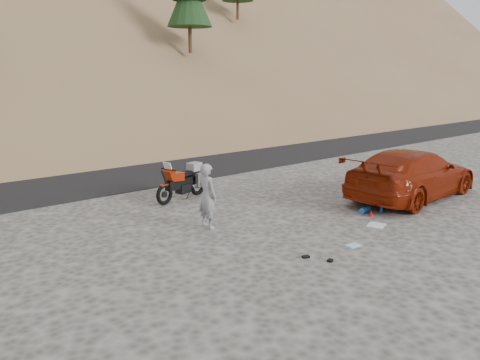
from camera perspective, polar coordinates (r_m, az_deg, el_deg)
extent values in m
plane|color=#464340|center=(12.01, 2.48, -5.86)|extent=(140.00, 140.00, 0.00)
cube|color=black|center=(19.42, -15.59, 0.90)|extent=(120.00, 7.00, 0.05)
cube|color=brown|center=(39.84, -26.67, 17.48)|extent=(110.00, 51.90, 46.72)
cube|color=brown|center=(39.87, -26.72, 17.91)|extent=(110.00, 43.28, 36.46)
cylinder|color=#3C2916|center=(28.25, -6.11, 16.98)|extent=(0.22, 0.22, 1.82)
cone|color=black|center=(28.47, -6.21, 21.01)|extent=(2.60, 2.60, 2.92)
cylinder|color=#3C2916|center=(34.46, -0.29, 20.25)|extent=(0.18, 0.18, 1.54)
torus|color=black|center=(14.18, -9.20, -1.75)|extent=(0.65, 0.27, 0.64)
cylinder|color=black|center=(14.18, -9.20, -1.75)|extent=(0.20, 0.11, 0.20)
torus|color=black|center=(15.24, -5.18, -0.61)|extent=(0.70, 0.30, 0.68)
cylinder|color=black|center=(15.24, -5.18, -0.61)|extent=(0.23, 0.13, 0.21)
cylinder|color=black|center=(14.14, -9.03, -0.27)|extent=(0.37, 0.15, 0.79)
cylinder|color=black|center=(14.16, -8.69, 1.30)|extent=(0.19, 0.60, 0.04)
cube|color=black|center=(14.63, -7.21, -0.36)|extent=(1.19, 0.52, 0.29)
cube|color=black|center=(14.75, -6.93, -1.03)|extent=(0.50, 0.39, 0.27)
cube|color=maroon|center=(14.42, -7.84, 0.42)|extent=(0.57, 0.41, 0.30)
cube|color=maroon|center=(14.21, -8.59, 0.70)|extent=(0.37, 0.39, 0.34)
cube|color=silver|center=(14.11, -8.82, 1.66)|extent=(0.18, 0.31, 0.25)
cube|color=black|center=(14.75, -6.59, 0.81)|extent=(0.57, 0.34, 0.12)
cube|color=black|center=(15.03, -5.63, 0.91)|extent=(0.37, 0.26, 0.10)
cube|color=#B8B7BC|center=(14.93, -4.79, 0.08)|extent=(0.41, 0.21, 0.44)
cube|color=#B8B7BC|center=(15.26, -6.23, 0.33)|extent=(0.41, 0.21, 0.44)
cube|color=gray|center=(15.00, -5.60, 1.65)|extent=(0.48, 0.42, 0.25)
cube|color=maroon|center=(14.11, -9.24, -0.59)|extent=(0.31, 0.19, 0.04)
cylinder|color=black|center=(14.71, -6.28, -1.72)|extent=(0.07, 0.20, 0.36)
cylinder|color=#B8B7BC|center=(15.00, -5.28, -0.56)|extent=(0.45, 0.20, 0.13)
imported|color=gray|center=(12.07, -3.95, -5.78)|extent=(0.43, 0.63, 1.67)
imported|color=maroon|center=(15.83, 20.01, -2.04)|extent=(5.46, 2.46, 1.55)
cube|color=white|center=(12.70, 16.28, -5.30)|extent=(0.58, 0.55, 0.02)
cylinder|color=#1A549E|center=(13.71, 14.97, -3.55)|extent=(0.45, 0.24, 0.17)
cylinder|color=#1A549E|center=(13.91, 16.86, -3.30)|extent=(0.10, 0.10, 0.23)
cone|color=#AB0B0F|center=(13.44, 15.71, -3.92)|extent=(0.16, 0.16, 0.17)
cube|color=black|center=(10.23, 8.04, -9.25)|extent=(0.18, 0.15, 0.04)
cube|color=black|center=(10.12, 10.93, -9.61)|extent=(0.16, 0.14, 0.04)
cube|color=#9CD5F1|center=(11.12, 13.68, -7.75)|extent=(0.36, 0.28, 0.01)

